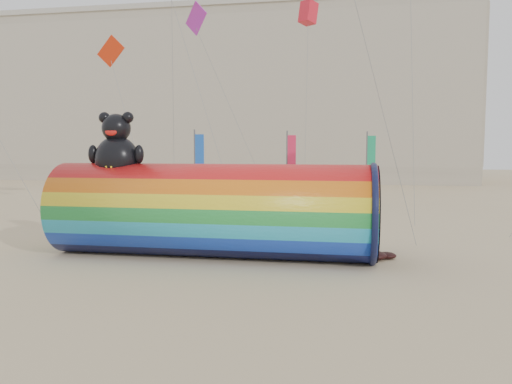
% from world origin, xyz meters
% --- Properties ---
extents(ground, '(160.00, 160.00, 0.00)m').
position_xyz_m(ground, '(0.00, 0.00, 0.00)').
color(ground, '#CCB58C').
rests_on(ground, ground).
extents(hotel_building, '(60.40, 15.40, 20.60)m').
position_xyz_m(hotel_building, '(-12.00, 45.95, 10.31)').
color(hotel_building, '#B7AD99').
rests_on(hotel_building, ground).
extents(windsock_assembly, '(12.04, 3.67, 5.55)m').
position_xyz_m(windsock_assembly, '(-1.04, 0.77, 1.84)').
color(windsock_assembly, red).
rests_on(windsock_assembly, ground).
extents(kite_handler, '(0.69, 0.66, 1.60)m').
position_xyz_m(kite_handler, '(4.27, 3.28, 0.80)').
color(kite_handler, '#585C5F').
rests_on(kite_handler, ground).
extents(fabric_bundle, '(2.62, 1.35, 0.41)m').
position_xyz_m(fabric_bundle, '(4.41, 1.40, 0.17)').
color(fabric_bundle, '#340C09').
rests_on(fabric_bundle, ground).
extents(festival_banners, '(11.28, 5.98, 5.20)m').
position_xyz_m(festival_banners, '(0.21, 15.58, 2.64)').
color(festival_banners, '#59595E').
rests_on(festival_banners, ground).
extents(beachgoers, '(72.19, 54.35, 1.78)m').
position_xyz_m(beachgoers, '(7.35, -6.10, 0.82)').
color(beachgoers, '#33333F').
rests_on(beachgoers, ground).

